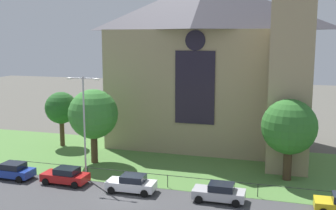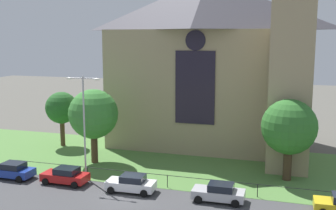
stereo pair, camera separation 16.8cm
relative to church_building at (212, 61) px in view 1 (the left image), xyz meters
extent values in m
plane|color=#56544C|center=(-3.48, -8.16, -10.27)|extent=(160.00, 160.00, 0.00)
cube|color=#424244|center=(-3.48, -20.16, -10.27)|extent=(120.00, 8.00, 0.01)
cube|color=#517F3D|center=(-3.48, -10.16, -10.27)|extent=(120.00, 20.00, 0.01)
cube|color=tan|center=(-0.77, 0.63, -3.27)|extent=(22.00, 12.00, 14.00)
pyramid|color=#47444C|center=(-0.77, 0.63, 6.73)|extent=(22.00, 12.00, 6.00)
cube|color=black|center=(-0.77, -5.42, -2.57)|extent=(4.40, 0.16, 8.00)
cylinder|color=black|center=(-0.77, -5.42, 2.53)|extent=(2.20, 0.15, 2.20)
cube|color=tan|center=(9.23, -7.37, -1.27)|extent=(4.00, 4.00, 18.00)
cylinder|color=black|center=(-0.77, -15.66, -9.17)|extent=(31.34, 0.05, 0.05)
cylinder|color=black|center=(-16.44, -15.66, -9.72)|extent=(0.07, 0.07, 1.10)
cylinder|color=black|center=(-8.61, -15.66, -9.72)|extent=(0.06, 0.07, 1.10)
cylinder|color=black|center=(-0.77, -15.66, -9.72)|extent=(0.07, 0.07, 1.10)
cylinder|color=black|center=(7.06, -15.66, -9.72)|extent=(0.07, 0.07, 1.10)
cylinder|color=#4C3823|center=(-17.26, -5.66, -8.64)|extent=(0.56, 0.56, 3.26)
sphere|color=#235B23|center=(-17.26, -5.66, -5.56)|extent=(3.86, 3.86, 3.86)
cylinder|color=#4C3823|center=(-10.37, -10.77, -8.63)|extent=(0.71, 0.71, 3.28)
sphere|color=#387F33|center=(-10.37, -10.77, -5.04)|extent=(5.20, 5.20, 5.20)
cylinder|color=#423021|center=(9.30, -10.53, -8.69)|extent=(0.79, 0.79, 3.16)
sphere|color=#2D6B28|center=(9.30, -10.53, -5.21)|extent=(5.09, 5.09, 5.09)
cylinder|color=#B2B2B7|center=(-8.75, -15.76, -5.43)|extent=(0.16, 0.16, 9.68)
cylinder|color=#B2B2B7|center=(-9.45, -15.76, -0.79)|extent=(1.40, 0.10, 0.10)
cylinder|color=#B2B2B7|center=(-8.05, -15.76, -0.79)|extent=(1.40, 0.10, 0.10)
ellipsoid|color=white|center=(-10.15, -15.76, -0.84)|extent=(0.57, 0.26, 0.20)
ellipsoid|color=white|center=(-7.35, -15.76, -0.84)|extent=(0.57, 0.26, 0.20)
cube|color=#1E3899|center=(-15.55, -17.59, -9.66)|extent=(4.21, 1.83, 0.70)
cube|color=black|center=(-15.35, -17.59, -9.04)|extent=(2.01, 1.61, 0.55)
cylinder|color=black|center=(-17.02, -16.68, -9.95)|extent=(0.64, 0.22, 0.64)
cylinder|color=black|center=(-14.09, -18.50, -9.95)|extent=(0.64, 0.22, 0.64)
cylinder|color=black|center=(-14.08, -16.70, -9.95)|extent=(0.64, 0.22, 0.64)
cube|color=#B21919|center=(-9.96, -17.44, -9.66)|extent=(4.21, 1.82, 0.70)
cube|color=black|center=(-9.76, -17.44, -9.04)|extent=(2.01, 1.61, 0.55)
cylinder|color=black|center=(-11.43, -18.33, -9.95)|extent=(0.64, 0.22, 0.64)
cylinder|color=black|center=(-11.42, -16.53, -9.95)|extent=(0.64, 0.22, 0.64)
cylinder|color=black|center=(-8.49, -18.35, -9.95)|extent=(0.64, 0.22, 0.64)
cylinder|color=black|center=(-8.48, -16.55, -9.95)|extent=(0.64, 0.22, 0.64)
cube|color=silver|center=(-3.47, -17.61, -9.66)|extent=(4.27, 1.97, 0.70)
cube|color=black|center=(-3.27, -17.60, -9.04)|extent=(2.06, 1.68, 0.55)
cylinder|color=black|center=(-4.90, -18.57, -9.95)|extent=(0.65, 0.25, 0.64)
cylinder|color=black|center=(-4.97, -16.77, -9.95)|extent=(0.65, 0.25, 0.64)
cylinder|color=black|center=(-1.96, -18.45, -9.95)|extent=(0.65, 0.25, 0.64)
cylinder|color=black|center=(-2.03, -16.65, -9.95)|extent=(0.65, 0.25, 0.64)
cube|color=#B7B7BC|center=(4.10, -17.47, -9.66)|extent=(4.24, 1.88, 0.70)
cube|color=black|center=(4.30, -17.47, -9.04)|extent=(2.03, 1.64, 0.55)
cylinder|color=black|center=(2.65, -18.40, -9.95)|extent=(0.64, 0.23, 0.64)
cylinder|color=black|center=(2.62, -16.60, -9.95)|extent=(0.64, 0.23, 0.64)
cylinder|color=black|center=(5.59, -18.34, -9.95)|extent=(0.64, 0.23, 0.64)
cylinder|color=black|center=(5.56, -16.54, -9.95)|extent=(0.64, 0.23, 0.64)
cylinder|color=black|center=(12.00, -16.34, -9.95)|extent=(0.65, 0.24, 0.64)
camera|label=1|loc=(9.41, -49.37, 2.92)|focal=44.51mm
camera|label=2|loc=(9.57, -49.32, 2.92)|focal=44.51mm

